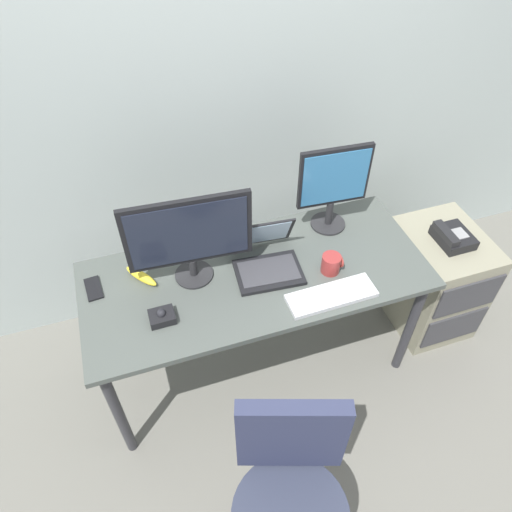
# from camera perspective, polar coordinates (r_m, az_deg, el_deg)

# --- Properties ---
(ground_plane) EXTENTS (8.00, 8.00, 0.00)m
(ground_plane) POSITION_cam_1_polar(r_m,az_deg,el_deg) (2.89, -0.00, -12.12)
(ground_plane) COLOR slate
(back_wall) EXTENTS (6.00, 0.10, 2.80)m
(back_wall) POSITION_cam_1_polar(r_m,az_deg,el_deg) (2.44, -5.49, 20.19)
(back_wall) COLOR #AEBAB8
(back_wall) RESTS_ON ground
(desk) EXTENTS (1.64, 0.69, 0.75)m
(desk) POSITION_cam_1_polar(r_m,az_deg,el_deg) (2.35, -0.00, -3.41)
(desk) COLOR #49504B
(desk) RESTS_ON ground
(file_cabinet) EXTENTS (0.42, 0.53, 0.65)m
(file_cabinet) POSITION_cam_1_polar(r_m,az_deg,el_deg) (3.01, 20.24, -2.62)
(file_cabinet) COLOR gray
(file_cabinet) RESTS_ON ground
(desk_phone) EXTENTS (0.17, 0.20, 0.09)m
(desk_phone) POSITION_cam_1_polar(r_m,az_deg,el_deg) (2.76, 22.14, 2.11)
(desk_phone) COLOR black
(desk_phone) RESTS_ON file_cabinet
(office_chair) EXTENTS (0.52, 0.54, 0.95)m
(office_chair) POSITION_cam_1_polar(r_m,az_deg,el_deg) (2.11, 3.90, -27.11)
(office_chair) COLOR black
(office_chair) RESTS_ON ground
(monitor_main) EXTENTS (0.56, 0.18, 0.45)m
(monitor_main) POSITION_cam_1_polar(r_m,az_deg,el_deg) (2.12, -7.91, 2.35)
(monitor_main) COLOR #262628
(monitor_main) RESTS_ON desk
(monitor_side) EXTENTS (0.36, 0.18, 0.47)m
(monitor_side) POSITION_cam_1_polar(r_m,az_deg,el_deg) (2.40, 9.12, 8.42)
(monitor_side) COLOR #262628
(monitor_side) RESTS_ON desk
(keyboard) EXTENTS (0.41, 0.14, 0.03)m
(keyboard) POSITION_cam_1_polar(r_m,az_deg,el_deg) (2.21, 8.89, -4.59)
(keyboard) COLOR silver
(keyboard) RESTS_ON desk
(laptop) EXTENTS (0.34, 0.34, 0.22)m
(laptop) POSITION_cam_1_polar(r_m,az_deg,el_deg) (2.29, 1.17, -0.22)
(laptop) COLOR black
(laptop) RESTS_ON desk
(trackball_mouse) EXTENTS (0.11, 0.09, 0.07)m
(trackball_mouse) POSITION_cam_1_polar(r_m,az_deg,el_deg) (2.14, -11.02, -7.01)
(trackball_mouse) COLOR black
(trackball_mouse) RESTS_ON desk
(coffee_mug) EXTENTS (0.10, 0.09, 0.09)m
(coffee_mug) POSITION_cam_1_polar(r_m,az_deg,el_deg) (2.30, 8.87, -0.89)
(coffee_mug) COLOR maroon
(coffee_mug) RESTS_ON desk
(cell_phone) EXTENTS (0.08, 0.15, 0.01)m
(cell_phone) POSITION_cam_1_polar(r_m,az_deg,el_deg) (2.35, -18.60, -3.65)
(cell_phone) COLOR black
(cell_phone) RESTS_ON desk
(banana) EXTENTS (0.15, 0.18, 0.04)m
(banana) POSITION_cam_1_polar(r_m,az_deg,el_deg) (2.32, -13.37, -2.31)
(banana) COLOR yellow
(banana) RESTS_ON desk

